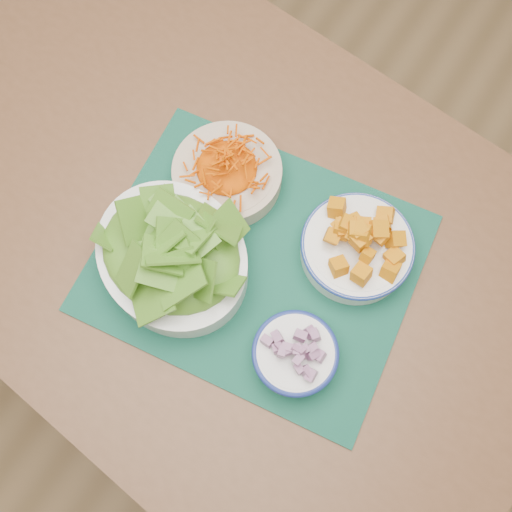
{
  "coord_description": "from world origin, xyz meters",
  "views": [
    {
      "loc": [
        0.49,
        -0.31,
        1.63
      ],
      "look_at": [
        0.33,
        -0.07,
        0.78
      ],
      "focal_mm": 40.0,
      "sensor_mm": 36.0,
      "label": 1
    }
  ],
  "objects_px": {
    "placemat": "(256,262)",
    "squash_bowl": "(358,245)",
    "table": "(220,238)",
    "carrot_bowl": "(227,172)",
    "lettuce_bowl": "(171,253)",
    "onion_bowl": "(295,353)"
  },
  "relations": [
    {
      "from": "placemat",
      "to": "squash_bowl",
      "type": "xyz_separation_m",
      "value": [
        0.13,
        0.1,
        0.04
      ]
    },
    {
      "from": "table",
      "to": "carrot_bowl",
      "type": "bearing_deg",
      "value": 112.68
    },
    {
      "from": "carrot_bowl",
      "to": "lettuce_bowl",
      "type": "relative_size",
      "value": 0.61
    },
    {
      "from": "table",
      "to": "lettuce_bowl",
      "type": "xyz_separation_m",
      "value": [
        -0.01,
        -0.1,
        0.15
      ]
    },
    {
      "from": "placemat",
      "to": "carrot_bowl",
      "type": "height_order",
      "value": "carrot_bowl"
    },
    {
      "from": "table",
      "to": "lettuce_bowl",
      "type": "distance_m",
      "value": 0.19
    },
    {
      "from": "table",
      "to": "squash_bowl",
      "type": "height_order",
      "value": "squash_bowl"
    },
    {
      "from": "carrot_bowl",
      "to": "lettuce_bowl",
      "type": "distance_m",
      "value": 0.17
    },
    {
      "from": "lettuce_bowl",
      "to": "placemat",
      "type": "bearing_deg",
      "value": 52.92
    },
    {
      "from": "placemat",
      "to": "carrot_bowl",
      "type": "distance_m",
      "value": 0.16
    },
    {
      "from": "table",
      "to": "squash_bowl",
      "type": "relative_size",
      "value": 5.75
    },
    {
      "from": "table",
      "to": "onion_bowl",
      "type": "bearing_deg",
      "value": -23.49
    },
    {
      "from": "onion_bowl",
      "to": "squash_bowl",
      "type": "bearing_deg",
      "value": 91.35
    },
    {
      "from": "squash_bowl",
      "to": "carrot_bowl",
      "type": "bearing_deg",
      "value": -180.0
    },
    {
      "from": "squash_bowl",
      "to": "placemat",
      "type": "bearing_deg",
      "value": -142.23
    },
    {
      "from": "onion_bowl",
      "to": "carrot_bowl",
      "type": "bearing_deg",
      "value": 141.9
    },
    {
      "from": "table",
      "to": "onion_bowl",
      "type": "relative_size",
      "value": 8.41
    },
    {
      "from": "placemat",
      "to": "onion_bowl",
      "type": "height_order",
      "value": "onion_bowl"
    },
    {
      "from": "carrot_bowl",
      "to": "squash_bowl",
      "type": "height_order",
      "value": "squash_bowl"
    },
    {
      "from": "carrot_bowl",
      "to": "onion_bowl",
      "type": "height_order",
      "value": "carrot_bowl"
    },
    {
      "from": "squash_bowl",
      "to": "lettuce_bowl",
      "type": "relative_size",
      "value": 0.72
    },
    {
      "from": "table",
      "to": "squash_bowl",
      "type": "distance_m",
      "value": 0.27
    }
  ]
}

